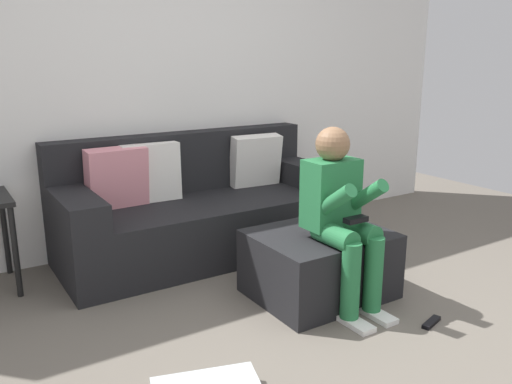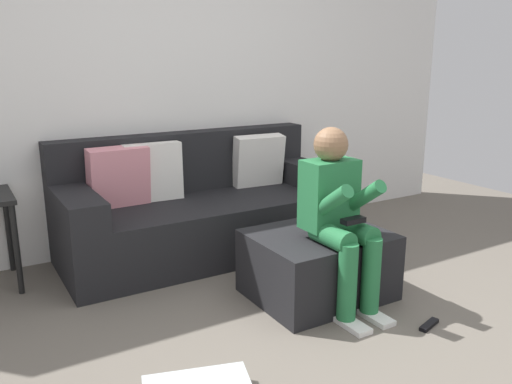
{
  "view_description": "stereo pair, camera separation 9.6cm",
  "coord_description": "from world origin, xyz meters",
  "views": [
    {
      "loc": [
        -1.69,
        -1.63,
        1.45
      ],
      "look_at": [
        0.13,
        1.23,
        0.57
      ],
      "focal_mm": 36.87,
      "sensor_mm": 36.0,
      "label": 1
    },
    {
      "loc": [
        -1.6,
        -1.68,
        1.45
      ],
      "look_at": [
        0.13,
        1.23,
        0.57
      ],
      "focal_mm": 36.87,
      "sensor_mm": 36.0,
      "label": 2
    }
  ],
  "objects": [
    {
      "name": "ground_plane",
      "position": [
        0.0,
        0.0,
        0.0
      ],
      "size": [
        7.26,
        7.26,
        0.0
      ],
      "primitive_type": "plane",
      "color": "#6B6359"
    },
    {
      "name": "wall_back",
      "position": [
        0.0,
        2.21,
        1.25
      ],
      "size": [
        5.58,
        0.1,
        2.51
      ],
      "primitive_type": "cube",
      "color": "white",
      "rests_on": "ground_plane"
    },
    {
      "name": "couch_sectional",
      "position": [
        -0.02,
        1.8,
        0.33
      ],
      "size": [
        2.09,
        0.84,
        0.89
      ],
      "color": "black",
      "rests_on": "ground_plane"
    },
    {
      "name": "ottoman",
      "position": [
        0.28,
        0.73,
        0.2
      ],
      "size": [
        0.81,
        0.65,
        0.41
      ],
      "primitive_type": "cube",
      "color": "black",
      "rests_on": "ground_plane"
    },
    {
      "name": "person_seated",
      "position": [
        0.28,
        0.55,
        0.59
      ],
      "size": [
        0.31,
        0.56,
        1.07
      ],
      "color": "#26723F",
      "rests_on": "ground_plane"
    },
    {
      "name": "remote_near_ottoman",
      "position": [
        0.57,
        0.08,
        0.01
      ],
      "size": [
        0.17,
        0.09,
        0.02
      ],
      "primitive_type": "cube",
      "rotation": [
        0.0,
        0.0,
        0.29
      ],
      "color": "black",
      "rests_on": "ground_plane"
    }
  ]
}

